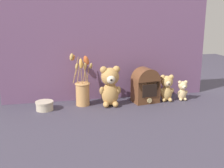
% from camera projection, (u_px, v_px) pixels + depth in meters
% --- Properties ---
extents(ground_plane, '(4.00, 4.00, 0.00)m').
position_uv_depth(ground_plane, '(113.00, 105.00, 1.84)').
color(ground_plane, '#3D3847').
extents(backdrop_wall, '(1.43, 0.02, 0.76)m').
position_uv_depth(backdrop_wall, '(107.00, 45.00, 1.90)').
color(backdrop_wall, '#704C70').
rests_on(backdrop_wall, ground).
extents(teddy_bear_large, '(0.14, 0.13, 0.26)m').
position_uv_depth(teddy_bear_large, '(110.00, 85.00, 1.80)').
color(teddy_bear_large, tan).
rests_on(teddy_bear_large, ground).
extents(teddy_bear_medium, '(0.10, 0.09, 0.18)m').
position_uv_depth(teddy_bear_medium, '(167.00, 87.00, 1.91)').
color(teddy_bear_medium, tan).
rests_on(teddy_bear_medium, ground).
extents(teddy_bear_small, '(0.07, 0.07, 0.14)m').
position_uv_depth(teddy_bear_small, '(183.00, 90.00, 1.93)').
color(teddy_bear_small, '#DBBC84').
rests_on(teddy_bear_small, ground).
extents(flower_vase, '(0.15, 0.16, 0.34)m').
position_uv_depth(flower_vase, '(82.00, 89.00, 1.82)').
color(flower_vase, tan).
rests_on(flower_vase, ground).
extents(vintage_radio, '(0.18, 0.14, 0.23)m').
position_uv_depth(vintage_radio, '(145.00, 85.00, 1.88)').
color(vintage_radio, brown).
rests_on(vintage_radio, ground).
extents(decorative_tin_tall, '(0.11, 0.11, 0.06)m').
position_uv_depth(decorative_tin_tall, '(45.00, 106.00, 1.74)').
color(decorative_tin_tall, beige).
rests_on(decorative_tin_tall, ground).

